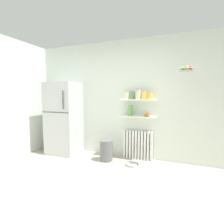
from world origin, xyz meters
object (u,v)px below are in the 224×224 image
object	(u,v)px
storage_jar_4	(150,95)
storage_jar_3	(144,95)
radiator	(138,145)
shelf_bowl	(147,115)
refrigerator	(64,118)
storage_jar_2	(138,94)
vase	(130,110)
hanging_fruit_basket	(186,69)
storage_jar_0	(127,95)
pet_food_bowl	(132,165)
storage_jar_1	(132,95)
trash_bin	(106,150)

from	to	relation	value
storage_jar_4	storage_jar_3	bearing A→B (deg)	180.00
radiator	shelf_bowl	size ratio (longest dim) A/B	4.38
refrigerator	storage_jar_2	xyz separation A→B (m)	(1.75, 0.20, 0.57)
storage_jar_2	vase	world-z (taller)	storage_jar_2
storage_jar_2	hanging_fruit_basket	world-z (taller)	hanging_fruit_basket
storage_jar_0	storage_jar_2	bearing A→B (deg)	-0.00
refrigerator	pet_food_bowl	bearing A→B (deg)	-6.19
pet_food_bowl	hanging_fruit_basket	bearing A→B (deg)	7.23
storage_jar_3	pet_food_bowl	size ratio (longest dim) A/B	0.86
storage_jar_1	storage_jar_3	world-z (taller)	storage_jar_1
vase	shelf_bowl	distance (m)	0.37
hanging_fruit_basket	pet_food_bowl	bearing A→B (deg)	-172.77
storage_jar_1	storage_jar_0	bearing A→B (deg)	180.00
storage_jar_3	trash_bin	world-z (taller)	storage_jar_3
radiator	shelf_bowl	bearing A→B (deg)	-8.86
refrigerator	shelf_bowl	distance (m)	1.96
radiator	storage_jar_2	distance (m)	1.10
pet_food_bowl	storage_jar_2	bearing A→B (deg)	86.19
storage_jar_4	vase	size ratio (longest dim) A/B	0.75
storage_jar_1	vase	world-z (taller)	storage_jar_1
refrigerator	shelf_bowl	xyz separation A→B (m)	(1.94, 0.20, 0.14)
shelf_bowl	storage_jar_4	bearing A→B (deg)	-0.00
vase	hanging_fruit_basket	world-z (taller)	hanging_fruit_basket
storage_jar_2	trash_bin	world-z (taller)	storage_jar_2
storage_jar_4	pet_food_bowl	world-z (taller)	storage_jar_4
storage_jar_1	shelf_bowl	xyz separation A→B (m)	(0.32, 0.00, -0.42)
vase	trash_bin	distance (m)	1.00
pet_food_bowl	radiator	bearing A→B (deg)	86.46
storage_jar_3	vase	world-z (taller)	storage_jar_3
storage_jar_0	shelf_bowl	world-z (taller)	storage_jar_0
storage_jar_2	shelf_bowl	distance (m)	0.47
refrigerator	vase	xyz separation A→B (m)	(1.58, 0.20, 0.22)
storage_jar_1	hanging_fruit_basket	xyz separation A→B (m)	(1.03, -0.27, 0.45)
hanging_fruit_basket	vase	bearing A→B (deg)	165.87
radiator	storage_jar_0	xyz separation A→B (m)	(-0.25, -0.03, 1.08)
vase	pet_food_bowl	world-z (taller)	vase
vase	shelf_bowl	bearing A→B (deg)	0.00
storage_jar_2	storage_jar_4	bearing A→B (deg)	0.00
storage_jar_1	hanging_fruit_basket	distance (m)	1.15
storage_jar_4	vase	bearing A→B (deg)	180.00
storage_jar_1	storage_jar_3	distance (m)	0.25
radiator	refrigerator	bearing A→B (deg)	-172.47
refrigerator	storage_jar_3	world-z (taller)	refrigerator
refrigerator	shelf_bowl	world-z (taller)	refrigerator
storage_jar_4	storage_jar_0	bearing A→B (deg)	180.00
storage_jar_4	hanging_fruit_basket	world-z (taller)	hanging_fruit_basket
radiator	storage_jar_3	bearing A→B (deg)	-13.58
shelf_bowl	vase	bearing A→B (deg)	180.00
storage_jar_0	hanging_fruit_basket	size ratio (longest dim) A/B	0.59
hanging_fruit_basket	storage_jar_1	bearing A→B (deg)	165.24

